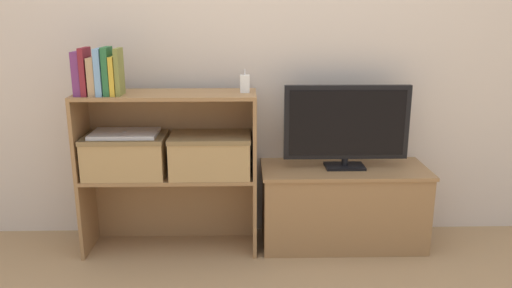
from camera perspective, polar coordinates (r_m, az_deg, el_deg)
ground_plane at (r=2.83m, az=0.08°, el=-12.96°), size 16.00×16.00×0.00m
wall_back at (r=2.91m, az=-0.12°, el=12.55°), size 10.00×0.05×2.40m
tv_stand at (r=2.95m, az=9.86°, el=-6.93°), size 0.94×0.40×0.46m
tv at (r=2.81m, az=10.31°, el=2.22°), size 0.70×0.14×0.47m
bookshelf_lower_tier at (r=2.94m, az=-9.51°, el=-5.92°), size 0.96×0.32×0.45m
bookshelf_upper_tier at (r=2.81m, az=-9.91°, el=2.69°), size 0.96×0.32×0.45m
book_plum at (r=2.75m, az=-19.58°, el=7.61°), size 0.04×0.13×0.22m
book_maroon at (r=2.74m, az=-18.89°, el=7.85°), size 0.03×0.14×0.24m
book_tan at (r=2.73m, az=-18.05°, el=7.37°), size 0.04×0.13×0.19m
book_skyblue at (r=2.71m, az=-17.33°, el=7.88°), size 0.03×0.15×0.24m
book_forest at (r=2.70m, az=-16.59°, el=7.99°), size 0.03×0.13×0.25m
book_mustard at (r=2.70m, az=-15.90°, el=7.51°), size 0.02×0.14×0.20m
book_olive at (r=2.69m, az=-15.37°, el=7.97°), size 0.02×0.12×0.24m
baby_monitor at (r=2.68m, az=-1.28°, el=6.91°), size 0.05×0.03×0.12m
storage_basket_left at (r=2.82m, az=-14.63°, el=-1.05°), size 0.44×0.29×0.23m
storage_basket_right at (r=2.75m, az=-5.22°, el=-1.02°), size 0.44×0.29×0.23m
laptop at (r=2.79m, az=-14.78°, el=1.17°), size 0.35×0.23×0.02m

